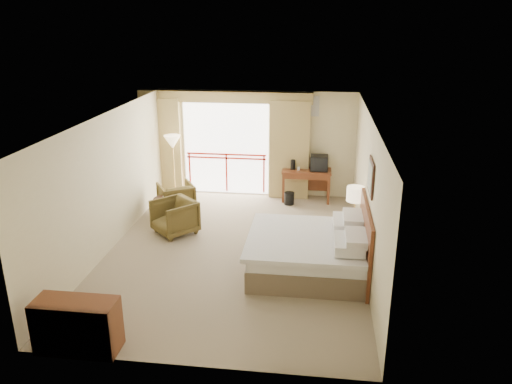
# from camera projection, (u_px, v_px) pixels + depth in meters

# --- Properties ---
(floor) EXTENTS (7.00, 7.00, 0.00)m
(floor) POSITION_uv_depth(u_px,v_px,m) (235.00, 251.00, 9.97)
(floor) COLOR gray
(floor) RESTS_ON ground
(ceiling) EXTENTS (7.00, 7.00, 0.00)m
(ceiling) POSITION_uv_depth(u_px,v_px,m) (233.00, 117.00, 9.07)
(ceiling) COLOR white
(ceiling) RESTS_ON wall_back
(wall_back) EXTENTS (5.00, 0.00, 5.00)m
(wall_back) POSITION_uv_depth(u_px,v_px,m) (257.00, 144.00, 12.80)
(wall_back) COLOR beige
(wall_back) RESTS_ON ground
(wall_front) EXTENTS (5.00, 0.00, 5.00)m
(wall_front) POSITION_uv_depth(u_px,v_px,m) (188.00, 277.00, 6.25)
(wall_front) COLOR beige
(wall_front) RESTS_ON ground
(wall_left) EXTENTS (0.00, 7.00, 7.00)m
(wall_left) POSITION_uv_depth(u_px,v_px,m) (109.00, 182.00, 9.82)
(wall_left) COLOR beige
(wall_left) RESTS_ON ground
(wall_right) EXTENTS (0.00, 7.00, 7.00)m
(wall_right) POSITION_uv_depth(u_px,v_px,m) (367.00, 193.00, 9.22)
(wall_right) COLOR beige
(wall_right) RESTS_ON ground
(balcony_door) EXTENTS (2.40, 0.00, 2.40)m
(balcony_door) POSITION_uv_depth(u_px,v_px,m) (226.00, 149.00, 12.92)
(balcony_door) COLOR white
(balcony_door) RESTS_ON wall_back
(balcony_railing) EXTENTS (2.09, 0.03, 1.02)m
(balcony_railing) POSITION_uv_depth(u_px,v_px,m) (226.00, 163.00, 13.03)
(balcony_railing) COLOR red
(balcony_railing) RESTS_ON wall_back
(curtain_left) EXTENTS (1.00, 0.26, 2.50)m
(curtain_left) POSITION_uv_depth(u_px,v_px,m) (163.00, 146.00, 12.98)
(curtain_left) COLOR olive
(curtain_left) RESTS_ON wall_back
(curtain_right) EXTENTS (1.00, 0.26, 2.50)m
(curtain_right) POSITION_uv_depth(u_px,v_px,m) (289.00, 150.00, 12.59)
(curtain_right) COLOR olive
(curtain_right) RESTS_ON wall_back
(valance) EXTENTS (4.40, 0.22, 0.28)m
(valance) POSITION_uv_depth(u_px,v_px,m) (224.00, 97.00, 12.38)
(valance) COLOR olive
(valance) RESTS_ON wall_back
(hvac_vent) EXTENTS (0.50, 0.04, 0.50)m
(hvac_vent) POSITION_uv_depth(u_px,v_px,m) (309.00, 106.00, 12.28)
(hvac_vent) COLOR silver
(hvac_vent) RESTS_ON wall_back
(bed) EXTENTS (2.13, 2.06, 0.97)m
(bed) POSITION_uv_depth(u_px,v_px,m) (310.00, 252.00, 9.11)
(bed) COLOR brown
(bed) RESTS_ON floor
(headboard) EXTENTS (0.06, 2.10, 1.30)m
(headboard) POSITION_uv_depth(u_px,v_px,m) (365.00, 241.00, 8.90)
(headboard) COLOR #582411
(headboard) RESTS_ON wall_right
(framed_art) EXTENTS (0.04, 0.72, 0.60)m
(framed_art) POSITION_uv_depth(u_px,v_px,m) (371.00, 177.00, 8.50)
(framed_art) COLOR black
(framed_art) RESTS_ON wall_right
(nightstand) EXTENTS (0.45, 0.53, 0.62)m
(nightstand) POSITION_uv_depth(u_px,v_px,m) (353.00, 232.00, 10.09)
(nightstand) COLOR #582411
(nightstand) RESTS_ON floor
(table_lamp) EXTENTS (0.35, 0.35, 0.62)m
(table_lamp) POSITION_uv_depth(u_px,v_px,m) (355.00, 195.00, 9.87)
(table_lamp) COLOR tan
(table_lamp) RESTS_ON nightstand
(phone) EXTENTS (0.18, 0.15, 0.08)m
(phone) POSITION_uv_depth(u_px,v_px,m) (352.00, 219.00, 9.84)
(phone) COLOR black
(phone) RESTS_ON nightstand
(desk) EXTENTS (1.22, 0.59, 0.80)m
(desk) POSITION_uv_depth(u_px,v_px,m) (307.00, 176.00, 12.60)
(desk) COLOR #582411
(desk) RESTS_ON floor
(tv) EXTENTS (0.43, 0.35, 0.39)m
(tv) POSITION_uv_depth(u_px,v_px,m) (319.00, 163.00, 12.39)
(tv) COLOR black
(tv) RESTS_ON desk
(coffee_maker) EXTENTS (0.15, 0.15, 0.25)m
(coffee_maker) POSITION_uv_depth(u_px,v_px,m) (293.00, 165.00, 12.50)
(coffee_maker) COLOR black
(coffee_maker) RESTS_ON desk
(cup) EXTENTS (0.07, 0.07, 0.09)m
(cup) POSITION_uv_depth(u_px,v_px,m) (299.00, 169.00, 12.46)
(cup) COLOR white
(cup) RESTS_ON desk
(wastebasket) EXTENTS (0.27, 0.27, 0.31)m
(wastebasket) POSITION_uv_depth(u_px,v_px,m) (289.00, 198.00, 12.42)
(wastebasket) COLOR black
(wastebasket) RESTS_ON floor
(armchair_far) EXTENTS (1.06, 1.07, 0.72)m
(armchair_far) POSITION_uv_depth(u_px,v_px,m) (177.00, 212.00, 11.98)
(armchair_far) COLOR #493C1B
(armchair_far) RESTS_ON floor
(armchair_near) EXTENTS (1.15, 1.15, 0.75)m
(armchair_near) POSITION_uv_depth(u_px,v_px,m) (176.00, 233.00, 10.82)
(armchair_near) COLOR #493C1B
(armchair_near) RESTS_ON floor
(side_table) EXTENTS (0.49, 0.49, 0.53)m
(side_table) POSITION_uv_depth(u_px,v_px,m) (164.00, 205.00, 11.36)
(side_table) COLOR black
(side_table) RESTS_ON floor
(book) EXTENTS (0.27, 0.28, 0.02)m
(book) POSITION_uv_depth(u_px,v_px,m) (164.00, 198.00, 11.30)
(book) COLOR white
(book) RESTS_ON side_table
(floor_lamp) EXTENTS (0.42, 0.42, 1.63)m
(floor_lamp) POSITION_uv_depth(u_px,v_px,m) (173.00, 144.00, 12.49)
(floor_lamp) COLOR tan
(floor_lamp) RESTS_ON floor
(dresser) EXTENTS (1.15, 0.49, 0.77)m
(dresser) POSITION_uv_depth(u_px,v_px,m) (77.00, 326.00, 6.91)
(dresser) COLOR #582411
(dresser) RESTS_ON floor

